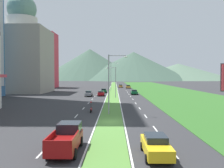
# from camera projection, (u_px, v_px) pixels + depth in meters

# --- Properties ---
(ground_plane) EXTENTS (600.00, 600.00, 0.00)m
(ground_plane) POSITION_uv_depth(u_px,v_px,m) (110.00, 122.00, 30.20)
(ground_plane) COLOR #2D2D30
(grass_median) EXTENTS (3.20, 240.00, 0.06)m
(grass_median) POSITION_uv_depth(u_px,v_px,m) (113.00, 91.00, 90.16)
(grass_median) COLOR #518438
(grass_median) RESTS_ON ground_plane
(grass_verge_right) EXTENTS (24.00, 240.00, 0.06)m
(grass_verge_right) POSITION_uv_depth(u_px,v_px,m) (168.00, 91.00, 89.93)
(grass_verge_right) COLOR #2D6023
(grass_verge_right) RESTS_ON ground_plane
(lane_dash_left_1) EXTENTS (0.16, 2.80, 0.01)m
(lane_dash_left_1) POSITION_uv_depth(u_px,v_px,m) (42.00, 152.00, 18.50)
(lane_dash_left_1) COLOR silver
(lane_dash_left_1) RESTS_ON ground_plane
(lane_dash_left_2) EXTENTS (0.16, 2.80, 0.01)m
(lane_dash_left_2) POSITION_uv_depth(u_px,v_px,m) (64.00, 129.00, 26.73)
(lane_dash_left_2) COLOR silver
(lane_dash_left_2) RESTS_ON ground_plane
(lane_dash_left_3) EXTENTS (0.16, 2.80, 0.01)m
(lane_dash_left_3) POSITION_uv_depth(u_px,v_px,m) (76.00, 116.00, 34.96)
(lane_dash_left_3) COLOR silver
(lane_dash_left_3) RESTS_ON ground_plane
(lane_dash_left_4) EXTENTS (0.16, 2.80, 0.01)m
(lane_dash_left_4) POSITION_uv_depth(u_px,v_px,m) (84.00, 108.00, 43.19)
(lane_dash_left_4) COLOR silver
(lane_dash_left_4) RESTS_ON ground_plane
(lane_dash_left_5) EXTENTS (0.16, 2.80, 0.01)m
(lane_dash_left_5) POSITION_uv_depth(u_px,v_px,m) (89.00, 103.00, 51.42)
(lane_dash_left_5) COLOR silver
(lane_dash_left_5) RESTS_ON ground_plane
(lane_dash_left_6) EXTENTS (0.16, 2.80, 0.01)m
(lane_dash_left_6) POSITION_uv_depth(u_px,v_px,m) (92.00, 99.00, 59.65)
(lane_dash_left_6) COLOR silver
(lane_dash_left_6) RESTS_ON ground_plane
(lane_dash_left_7) EXTENTS (0.16, 2.80, 0.01)m
(lane_dash_left_7) POSITION_uv_depth(u_px,v_px,m) (95.00, 96.00, 67.88)
(lane_dash_left_7) COLOR silver
(lane_dash_left_7) RESTS_ON ground_plane
(lane_dash_left_8) EXTENTS (0.16, 2.80, 0.01)m
(lane_dash_left_8) POSITION_uv_depth(u_px,v_px,m) (97.00, 94.00, 76.11)
(lane_dash_left_8) COLOR silver
(lane_dash_left_8) RESTS_ON ground_plane
(lane_dash_left_9) EXTENTS (0.16, 2.80, 0.01)m
(lane_dash_left_9) POSITION_uv_depth(u_px,v_px,m) (99.00, 92.00, 84.34)
(lane_dash_left_9) COLOR silver
(lane_dash_left_9) RESTS_ON ground_plane
(lane_dash_left_10) EXTENTS (0.16, 2.80, 0.01)m
(lane_dash_left_10) POSITION_uv_depth(u_px,v_px,m) (100.00, 91.00, 92.56)
(lane_dash_left_10) COLOR silver
(lane_dash_left_10) RESTS_ON ground_plane
(lane_dash_right_1) EXTENTS (0.16, 2.80, 0.01)m
(lane_dash_right_1) POSITION_uv_depth(u_px,v_px,m) (173.00, 153.00, 18.39)
(lane_dash_right_1) COLOR silver
(lane_dash_right_1) RESTS_ON ground_plane
(lane_dash_right_2) EXTENTS (0.16, 2.80, 0.01)m
(lane_dash_right_2) POSITION_uv_depth(u_px,v_px,m) (155.00, 129.00, 26.62)
(lane_dash_right_2) COLOR silver
(lane_dash_right_2) RESTS_ON ground_plane
(lane_dash_right_3) EXTENTS (0.16, 2.80, 0.01)m
(lane_dash_right_3) POSITION_uv_depth(u_px,v_px,m) (146.00, 116.00, 34.85)
(lane_dash_right_3) COLOR silver
(lane_dash_right_3) RESTS_ON ground_plane
(lane_dash_right_4) EXTENTS (0.16, 2.80, 0.01)m
(lane_dash_right_4) POSITION_uv_depth(u_px,v_px,m) (140.00, 108.00, 43.07)
(lane_dash_right_4) COLOR silver
(lane_dash_right_4) RESTS_ON ground_plane
(lane_dash_right_5) EXTENTS (0.16, 2.80, 0.01)m
(lane_dash_right_5) POSITION_uv_depth(u_px,v_px,m) (136.00, 103.00, 51.30)
(lane_dash_right_5) COLOR silver
(lane_dash_right_5) RESTS_ON ground_plane
(lane_dash_right_6) EXTENTS (0.16, 2.80, 0.01)m
(lane_dash_right_6) POSITION_uv_depth(u_px,v_px,m) (133.00, 99.00, 59.53)
(lane_dash_right_6) COLOR silver
(lane_dash_right_6) RESTS_ON ground_plane
(lane_dash_right_7) EXTENTS (0.16, 2.80, 0.01)m
(lane_dash_right_7) POSITION_uv_depth(u_px,v_px,m) (131.00, 96.00, 67.76)
(lane_dash_right_7) COLOR silver
(lane_dash_right_7) RESTS_ON ground_plane
(lane_dash_right_8) EXTENTS (0.16, 2.80, 0.01)m
(lane_dash_right_8) POSITION_uv_depth(u_px,v_px,m) (129.00, 94.00, 75.99)
(lane_dash_right_8) COLOR silver
(lane_dash_right_8) RESTS_ON ground_plane
(lane_dash_right_9) EXTENTS (0.16, 2.80, 0.01)m
(lane_dash_right_9) POSITION_uv_depth(u_px,v_px,m) (127.00, 92.00, 84.22)
(lane_dash_right_9) COLOR silver
(lane_dash_right_9) RESTS_ON ground_plane
(lane_dash_right_10) EXTENTS (0.16, 2.80, 0.01)m
(lane_dash_right_10) POSITION_uv_depth(u_px,v_px,m) (126.00, 91.00, 92.45)
(lane_dash_right_10) COLOR silver
(lane_dash_right_10) RESTS_ON ground_plane
(edge_line_median_left) EXTENTS (0.16, 240.00, 0.01)m
(edge_line_median_left) POSITION_uv_depth(u_px,v_px,m) (109.00, 91.00, 90.18)
(edge_line_median_left) COLOR silver
(edge_line_median_left) RESTS_ON ground_plane
(edge_line_median_right) EXTENTS (0.16, 240.00, 0.01)m
(edge_line_median_right) POSITION_uv_depth(u_px,v_px,m) (118.00, 91.00, 90.14)
(edge_line_median_right) COLOR silver
(edge_line_median_right) RESTS_ON ground_plane
(domed_building) EXTENTS (17.86, 17.86, 34.25)m
(domed_building) POSITION_uv_depth(u_px,v_px,m) (22.00, 53.00, 83.59)
(domed_building) COLOR #9E9384
(domed_building) RESTS_ON ground_plane
(midrise_colored) EXTENTS (12.30, 12.30, 26.77)m
(midrise_colored) POSITION_uv_depth(u_px,v_px,m) (43.00, 60.00, 117.31)
(midrise_colored) COLOR #D83847
(midrise_colored) RESTS_ON ground_plane
(hill_far_left) EXTENTS (138.13, 138.13, 42.05)m
(hill_far_left) POSITION_uv_depth(u_px,v_px,m) (90.00, 64.00, 324.26)
(hill_far_left) COLOR #3D5647
(hill_far_left) RESTS_ON ground_plane
(hill_far_center) EXTENTS (146.00, 146.00, 36.15)m
(hill_far_center) POSITION_uv_depth(u_px,v_px,m) (134.00, 66.00, 305.36)
(hill_far_center) COLOR #3D5647
(hill_far_center) RESTS_ON ground_plane
(hill_far_right) EXTENTS (146.70, 146.70, 21.93)m
(hill_far_right) POSITION_uv_depth(u_px,v_px,m) (178.00, 72.00, 321.58)
(hill_far_right) COLOR #516B56
(hill_far_right) RESTS_ON ground_plane
(street_lamp_near) EXTENTS (2.95, 0.37, 9.15)m
(street_lamp_near) POSITION_uv_depth(u_px,v_px,m) (111.00, 80.00, 36.20)
(street_lamp_near) COLOR #99999E
(street_lamp_near) RESTS_ON ground_plane
(street_lamp_mid) EXTENTS (2.76, 0.28, 8.23)m
(street_lamp_mid) POSITION_uv_depth(u_px,v_px,m) (114.00, 80.00, 63.44)
(street_lamp_mid) COLOR #99999E
(street_lamp_mid) RESTS_ON ground_plane
(street_lamp_far) EXTENTS (2.89, 0.46, 11.00)m
(street_lamp_far) POSITION_uv_depth(u_px,v_px,m) (112.00, 75.00, 90.63)
(street_lamp_far) COLOR #99999E
(street_lamp_far) RESTS_ON ground_plane
(car_0) EXTENTS (1.92, 4.74, 1.52)m
(car_0) POSITION_uv_depth(u_px,v_px,m) (121.00, 86.00, 116.61)
(car_0) COLOR #C6842D
(car_0) RESTS_ON ground_plane
(car_1) EXTENTS (2.01, 4.67, 1.49)m
(car_1) POSITION_uv_depth(u_px,v_px,m) (134.00, 92.00, 74.64)
(car_1) COLOR #0C5128
(car_1) RESTS_ON ground_plane
(car_2) EXTENTS (1.93, 4.61, 1.58)m
(car_2) POSITION_uv_depth(u_px,v_px,m) (89.00, 94.00, 67.96)
(car_2) COLOR slate
(car_2) RESTS_ON ground_plane
(car_3) EXTENTS (1.93, 4.64, 1.57)m
(car_3) POSITION_uv_depth(u_px,v_px,m) (156.00, 145.00, 17.56)
(car_3) COLOR yellow
(car_3) RESTS_ON ground_plane
(car_4) EXTENTS (1.92, 4.55, 1.41)m
(car_4) POSITION_uv_depth(u_px,v_px,m) (101.00, 93.00, 69.61)
(car_4) COLOR maroon
(car_4) RESTS_ON ground_plane
(car_5) EXTENTS (2.04, 4.08, 1.62)m
(car_5) POSITION_uv_depth(u_px,v_px,m) (128.00, 87.00, 109.25)
(car_5) COLOR #C6842D
(car_5) RESTS_ON ground_plane
(car_6) EXTENTS (1.93, 4.22, 1.47)m
(car_6) POSITION_uv_depth(u_px,v_px,m) (104.00, 91.00, 81.46)
(car_6) COLOR #0C5128
(car_6) RESTS_ON ground_plane
(pickup_truck_0) EXTENTS (2.18, 5.40, 2.00)m
(pickup_truck_0) POSITION_uv_depth(u_px,v_px,m) (66.00, 138.00, 18.84)
(pickup_truck_0) COLOR maroon
(pickup_truck_0) RESTS_ON ground_plane
(motorcycle_rider) EXTENTS (0.36, 2.00, 1.80)m
(motorcycle_rider) POSITION_uv_depth(u_px,v_px,m) (91.00, 108.00, 38.56)
(motorcycle_rider) COLOR black
(motorcycle_rider) RESTS_ON ground_plane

